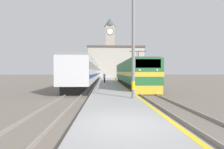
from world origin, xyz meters
The scene contains 10 objects.
ground_plane centered at (0.00, 30.00, 0.00)m, with size 200.00×200.00×0.00m, color #70665B.
platform centered at (0.00, 25.00, 0.16)m, with size 3.75×140.00×0.32m.
rail_track_near centered at (3.23, 25.00, 0.03)m, with size 2.83×140.00×0.16m.
rail_track_far centered at (-3.49, 25.00, 0.03)m, with size 2.84×140.00×0.16m.
locomotive_train centered at (3.23, 19.33, 1.87)m, with size 2.92×19.93×4.62m.
passenger_train centered at (-3.49, 32.79, 2.04)m, with size 2.92×48.59×3.78m.
catenary_mast centered at (1.36, 5.97, 4.75)m, with size 2.26×0.24×8.84m.
person_on_platform centered at (-0.70, 23.29, 1.18)m, with size 0.34×0.34×1.65m.
clock_tower centered at (1.53, 61.83, 12.20)m, with size 4.31×4.31×22.96m.
station_building centered at (3.21, 54.77, 5.33)m, with size 18.79×10.56×10.62m.
Camera 1 is at (-0.76, -6.15, 2.16)m, focal length 28.00 mm.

